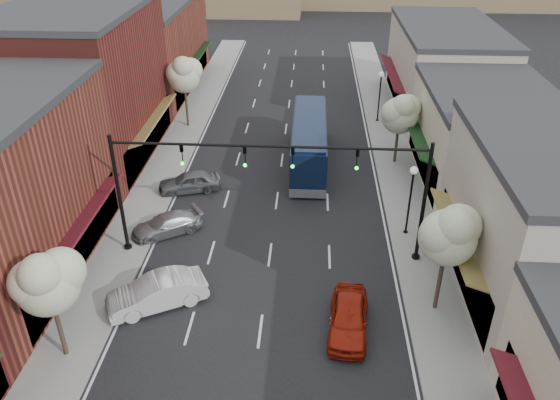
% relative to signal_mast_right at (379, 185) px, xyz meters
% --- Properties ---
extents(ground, '(160.00, 160.00, 0.00)m').
position_rel_signal_mast_right_xyz_m(ground, '(-5.62, -8.00, -4.62)').
color(ground, black).
rests_on(ground, ground).
extents(sidewalk_left, '(2.80, 73.00, 0.15)m').
position_rel_signal_mast_right_xyz_m(sidewalk_left, '(-14.02, 10.50, -4.55)').
color(sidewalk_left, gray).
rests_on(sidewalk_left, ground).
extents(sidewalk_right, '(2.80, 73.00, 0.15)m').
position_rel_signal_mast_right_xyz_m(sidewalk_right, '(2.78, 10.50, -4.55)').
color(sidewalk_right, gray).
rests_on(sidewalk_right, ground).
extents(curb_left, '(0.25, 73.00, 0.17)m').
position_rel_signal_mast_right_xyz_m(curb_left, '(-12.62, 10.50, -4.55)').
color(curb_left, gray).
rests_on(curb_left, ground).
extents(curb_right, '(0.25, 73.00, 0.17)m').
position_rel_signal_mast_right_xyz_m(curb_right, '(1.38, 10.50, -4.55)').
color(curb_right, gray).
rests_on(curb_right, ground).
extents(bldg_left_midfar, '(10.14, 14.10, 10.90)m').
position_rel_signal_mast_right_xyz_m(bldg_left_midfar, '(-19.86, 12.00, 0.78)').
color(bldg_left_midfar, maroon).
rests_on(bldg_left_midfar, ground).
extents(bldg_left_far, '(10.14, 18.10, 8.40)m').
position_rel_signal_mast_right_xyz_m(bldg_left_far, '(-19.84, 28.00, -0.46)').
color(bldg_left_far, brown).
rests_on(bldg_left_far, ground).
extents(bldg_right_midnear, '(9.14, 12.10, 7.90)m').
position_rel_signal_mast_right_xyz_m(bldg_right_midnear, '(8.10, -2.00, -0.72)').
color(bldg_right_midnear, '#ABA093').
rests_on(bldg_right_midnear, ground).
extents(bldg_right_midfar, '(9.14, 12.10, 6.40)m').
position_rel_signal_mast_right_xyz_m(bldg_right_midfar, '(8.08, 10.00, -1.46)').
color(bldg_right_midfar, beige).
rests_on(bldg_right_midfar, ground).
extents(bldg_right_far, '(9.14, 16.10, 7.40)m').
position_rel_signal_mast_right_xyz_m(bldg_right_far, '(8.09, 24.00, -0.96)').
color(bldg_right_far, '#ABA093').
rests_on(bldg_right_far, ground).
extents(signal_mast_right, '(8.22, 0.46, 7.00)m').
position_rel_signal_mast_right_xyz_m(signal_mast_right, '(0.00, 0.00, 0.00)').
color(signal_mast_right, black).
rests_on(signal_mast_right, ground).
extents(signal_mast_left, '(8.22, 0.46, 7.00)m').
position_rel_signal_mast_right_xyz_m(signal_mast_left, '(-11.24, 0.00, 0.00)').
color(signal_mast_left, black).
rests_on(signal_mast_left, ground).
extents(tree_right_near, '(2.85, 2.65, 5.95)m').
position_rel_signal_mast_right_xyz_m(tree_right_near, '(2.73, -4.05, -0.17)').
color(tree_right_near, '#47382B').
rests_on(tree_right_near, ground).
extents(tree_right_far, '(2.85, 2.65, 5.43)m').
position_rel_signal_mast_right_xyz_m(tree_right_far, '(2.73, 11.95, -0.63)').
color(tree_right_far, '#47382B').
rests_on(tree_right_far, ground).
extents(tree_left_near, '(2.85, 2.65, 5.69)m').
position_rel_signal_mast_right_xyz_m(tree_left_near, '(-13.87, -8.05, -0.40)').
color(tree_left_near, '#47382B').
rests_on(tree_left_near, ground).
extents(tree_left_far, '(2.85, 2.65, 6.13)m').
position_rel_signal_mast_right_xyz_m(tree_left_far, '(-13.87, 17.95, -0.02)').
color(tree_left_far, '#47382B').
rests_on(tree_left_far, ground).
extents(lamp_post_near, '(0.44, 0.44, 4.44)m').
position_rel_signal_mast_right_xyz_m(lamp_post_near, '(2.18, 2.50, -1.62)').
color(lamp_post_near, black).
rests_on(lamp_post_near, ground).
extents(lamp_post_far, '(0.44, 0.44, 4.44)m').
position_rel_signal_mast_right_xyz_m(lamp_post_far, '(2.18, 20.00, -1.62)').
color(lamp_post_far, black).
rests_on(lamp_post_far, ground).
extents(coach_bus, '(2.45, 10.98, 3.36)m').
position_rel_signal_mast_right_xyz_m(coach_bus, '(-3.64, 11.60, -2.86)').
color(coach_bus, '#0C1832').
rests_on(coach_bus, ground).
extents(red_hatchback, '(2.16, 4.51, 1.49)m').
position_rel_signal_mast_right_xyz_m(red_hatchback, '(-1.59, -5.65, -3.88)').
color(red_hatchback, '#9D1B0B').
rests_on(red_hatchback, ground).
extents(parked_car_b, '(5.02, 3.72, 1.58)m').
position_rel_signal_mast_right_xyz_m(parked_car_b, '(-10.76, -4.50, -3.83)').
color(parked_car_b, silver).
rests_on(parked_car_b, ground).
extents(parked_car_c, '(4.42, 3.67, 1.21)m').
position_rel_signal_mast_right_xyz_m(parked_car_c, '(-11.82, 1.80, -4.02)').
color(parked_car_c, gray).
rests_on(parked_car_c, ground).
extents(parked_car_d, '(4.36, 2.73, 1.39)m').
position_rel_signal_mast_right_xyz_m(parked_car_d, '(-11.51, 6.93, -3.93)').
color(parked_car_d, slate).
rests_on(parked_car_d, ground).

